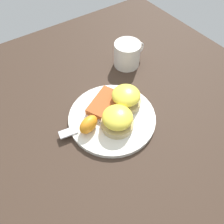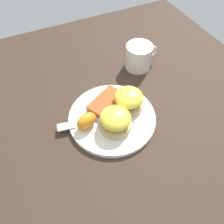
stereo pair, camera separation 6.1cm
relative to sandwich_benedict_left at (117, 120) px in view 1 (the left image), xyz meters
name	(u,v)px [view 1 (the left image)]	position (x,y,z in m)	size (l,w,h in m)	color
ground_plane	(112,119)	(0.01, 0.03, -0.04)	(1.10, 1.10, 0.00)	#38281E
plate	(112,118)	(0.01, 0.03, -0.04)	(0.25, 0.25, 0.01)	silver
sandwich_benedict_left	(117,120)	(0.00, 0.00, 0.00)	(0.09, 0.09, 0.06)	tan
sandwich_benedict_right	(126,98)	(0.07, 0.05, 0.00)	(0.09, 0.09, 0.06)	tan
hashbrown_patty	(108,104)	(0.02, 0.07, -0.02)	(0.11, 0.08, 0.02)	#A95226
orange_wedge	(89,125)	(-0.07, 0.03, -0.01)	(0.06, 0.04, 0.04)	orange
fork	(95,123)	(-0.05, 0.04, -0.03)	(0.24, 0.06, 0.00)	silver
cup	(127,54)	(0.19, 0.21, 0.00)	(0.12, 0.09, 0.09)	silver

